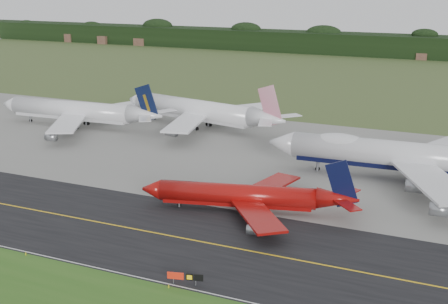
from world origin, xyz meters
TOP-DOWN VIEW (x-y plane):
  - ground at (0.00, 0.00)m, footprint 600.00×600.00m
  - taxiway at (0.00, -4.00)m, footprint 400.00×32.00m
  - apron at (0.00, 51.00)m, footprint 400.00×78.00m
  - taxiway_centreline at (0.00, -4.00)m, footprint 400.00×0.40m
  - taxiway_edge_line at (0.00, -19.50)m, footprint 400.00×0.25m
  - horizon_treeline at (0.00, 273.76)m, footprint 700.00×25.00m
  - jet_ba_747 at (25.22, 44.04)m, footprint 65.86×54.54m
  - jet_red_737 at (0.43, 12.45)m, footprint 41.17×32.92m
  - jet_navy_gold at (-72.22, 56.39)m, footprint 55.69×48.50m
  - jet_star_tail at (-38.68, 70.26)m, footprint 58.03×47.78m
  - taxiway_sign at (3.28, -18.62)m, footprint 5.24×1.49m
  - edge_marker_left at (-24.68, -20.50)m, footprint 0.16×0.16m
  - edge_marker_center at (1.62, -20.50)m, footprint 0.16×0.16m

SIDE VIEW (x-z plane):
  - ground at x=0.00m, z-range 0.00..0.00m
  - apron at x=0.00m, z-range 0.00..0.01m
  - taxiway at x=0.00m, z-range 0.00..0.02m
  - taxiway_centreline at x=0.00m, z-range 0.03..0.03m
  - taxiway_edge_line at x=0.00m, z-range 0.03..0.03m
  - edge_marker_left at x=-24.68m, z-range 0.00..0.50m
  - edge_marker_center at x=1.62m, z-range 0.00..0.50m
  - taxiway_sign at x=3.28m, z-range 0.37..2.15m
  - jet_red_737 at x=0.43m, z-range -2.51..8.72m
  - jet_navy_gold at x=-72.22m, z-range -2.46..11.91m
  - jet_star_tail at x=-38.68m, z-range -2.57..12.83m
  - horizon_treeline at x=0.00m, z-range -0.53..11.47m
  - jet_ba_747 at x=25.22m, z-range -2.64..13.92m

